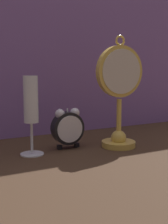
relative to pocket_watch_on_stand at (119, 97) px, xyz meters
name	(u,v)px	position (x,y,z in m)	size (l,w,h in m)	color
ground_plane	(99,158)	(-0.11, -0.07, -0.14)	(4.00, 4.00, 0.00)	#422D1E
fabric_backdrop_drape	(49,17)	(-0.11, 0.25, 0.24)	(1.55, 0.01, 0.77)	#8460A8
pocket_watch_on_stand	(119,97)	(0.00, 0.00, 0.00)	(0.14, 0.10, 0.31)	gold
alarm_clock_twin_bell	(68,126)	(-0.14, 0.05, -0.08)	(0.09, 0.03, 0.11)	black
champagne_flute	(31,107)	(-0.24, 0.04, -0.02)	(0.06, 0.06, 0.20)	silver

